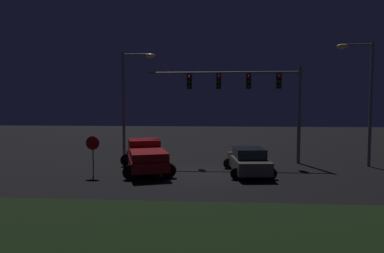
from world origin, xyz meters
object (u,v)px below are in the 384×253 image
(car_sedan, at_px, (248,161))
(street_lamp_left, at_px, (130,92))
(street_lamp_right, at_px, (364,89))
(traffic_signal_gantry, at_px, (249,89))
(pickup_truck, at_px, (146,154))
(stop_sign, at_px, (93,148))

(car_sedan, distance_m, street_lamp_left, 10.06)
(car_sedan, bearing_deg, street_lamp_right, -75.19)
(street_lamp_left, bearing_deg, traffic_signal_gantry, -5.34)
(street_lamp_left, bearing_deg, car_sedan, -29.40)
(traffic_signal_gantry, bearing_deg, car_sedan, -95.49)
(pickup_truck, bearing_deg, street_lamp_left, 7.68)
(car_sedan, bearing_deg, street_lamp_left, 54.84)
(car_sedan, height_order, stop_sign, stop_sign)
(pickup_truck, xyz_separation_m, street_lamp_right, (13.49, 2.45, 3.95))
(pickup_truck, height_order, car_sedan, pickup_truck)
(pickup_truck, xyz_separation_m, car_sedan, (6.02, -0.35, -0.26))
(stop_sign, bearing_deg, street_lamp_right, 14.18)
(car_sedan, height_order, street_lamp_left, street_lamp_left)
(pickup_truck, distance_m, traffic_signal_gantry, 8.26)
(traffic_signal_gantry, bearing_deg, street_lamp_left, 174.66)
(street_lamp_right, bearing_deg, stop_sign, -165.82)
(car_sedan, bearing_deg, traffic_signal_gantry, -11.24)
(pickup_truck, distance_m, stop_sign, 3.12)
(car_sedan, bearing_deg, stop_sign, 92.58)
(pickup_truck, distance_m, street_lamp_left, 6.00)
(traffic_signal_gantry, height_order, stop_sign, traffic_signal_gantry)
(traffic_signal_gantry, bearing_deg, street_lamp_right, -7.40)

